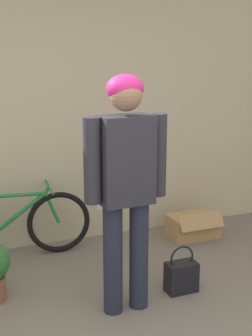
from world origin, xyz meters
TOP-DOWN VIEW (x-y plane):
  - wall_back at (0.00, 2.46)m, footprint 8.00×0.07m
  - person at (0.26, 0.97)m, footprint 0.63×0.26m
  - bicycle at (-0.46, 2.21)m, footprint 1.61×0.46m
  - handbag at (0.78, 1.04)m, footprint 0.26×0.15m
  - cardboard_box at (1.45, 2.03)m, footprint 0.52×0.39m

SIDE VIEW (x-z plane):
  - cardboard_box at x=1.45m, z-range -0.03..0.27m
  - handbag at x=0.78m, z-range -0.06..0.34m
  - bicycle at x=-0.46m, z-range -0.01..0.67m
  - person at x=0.26m, z-range 0.18..1.95m
  - wall_back at x=0.00m, z-range 0.00..2.60m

